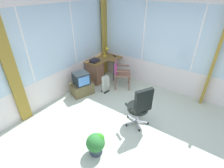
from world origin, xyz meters
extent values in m
cube|color=beige|center=(0.00, 0.00, -0.03)|extent=(5.38, 5.62, 0.06)
cube|color=silver|center=(0.00, 2.34, 0.41)|extent=(4.38, 0.06, 0.81)
cube|color=silver|center=(0.00, 2.34, 1.69)|extent=(4.30, 0.06, 1.77)
cube|color=white|center=(-0.73, 2.34, 1.69)|extent=(0.04, 0.07, 1.77)
cube|color=white|center=(0.73, 2.34, 1.69)|extent=(0.04, 0.07, 1.77)
cube|color=silver|center=(2.22, 0.00, 0.41)|extent=(0.06, 4.62, 0.81)
cube|color=silver|center=(2.22, 0.00, 1.69)|extent=(0.06, 4.53, 1.77)
cube|color=white|center=(2.22, -0.77, 1.69)|extent=(0.07, 0.04, 1.77)
cube|color=white|center=(2.22, 0.77, 1.69)|extent=(0.07, 0.04, 1.77)
cube|color=olive|center=(-1.21, 2.26, 1.33)|extent=(0.26, 0.08, 2.66)
cube|color=olive|center=(2.09, 2.21, 1.33)|extent=(0.26, 0.08, 2.66)
cube|color=olive|center=(2.14, -1.27, 1.33)|extent=(0.26, 0.08, 2.66)
cube|color=brown|center=(1.59, 2.02, 0.75)|extent=(1.16, 0.54, 0.02)
cube|color=brown|center=(1.90, 1.62, 0.75)|extent=(0.54, 0.26, 0.02)
cube|color=brown|center=(1.24, 2.02, 0.36)|extent=(0.40, 0.50, 0.72)
cylinder|color=#4C4C51|center=(1.67, 1.53, 0.37)|extent=(0.04, 0.04, 0.73)
cylinder|color=#4C4C51|center=(1.05, 2.25, 0.37)|extent=(0.04, 0.04, 0.73)
cylinder|color=yellow|center=(1.85, 2.05, 0.77)|extent=(0.13, 0.13, 0.02)
cylinder|color=yellow|center=(1.85, 2.05, 0.85)|extent=(0.02, 0.02, 0.15)
cylinder|color=yellow|center=(1.90, 2.02, 1.00)|extent=(0.03, 0.06, 0.14)
cone|color=yellow|center=(1.95, 1.98, 1.03)|extent=(0.14, 0.13, 0.12)
cube|color=black|center=(2.03, 1.74, 0.77)|extent=(0.09, 0.16, 0.02)
cube|color=black|center=(1.25, 2.02, 0.80)|extent=(0.31, 0.25, 0.09)
cylinder|color=brown|center=(1.43, 0.77, 0.24)|extent=(0.04, 0.04, 0.48)
cylinder|color=brown|center=(1.81, 1.00, 0.24)|extent=(0.04, 0.04, 0.48)
cylinder|color=brown|center=(1.20, 1.14, 0.24)|extent=(0.04, 0.04, 0.48)
cylinder|color=brown|center=(1.58, 1.37, 0.24)|extent=(0.04, 0.04, 0.48)
cube|color=brown|center=(1.51, 1.07, 0.50)|extent=(0.66, 0.66, 0.04)
cube|color=brown|center=(1.39, 1.26, 0.71)|extent=(0.39, 0.26, 0.39)
cube|color=#A7327D|center=(1.39, 1.26, 0.73)|extent=(0.42, 0.29, 0.33)
cube|color=brown|center=(1.32, 0.95, 0.68)|extent=(0.26, 0.39, 0.03)
cube|color=brown|center=(1.69, 1.18, 0.68)|extent=(0.26, 0.39, 0.03)
cube|color=#B7B7BF|center=(0.14, -0.06, 0.04)|extent=(0.26, 0.17, 0.02)
cylinder|color=black|center=(0.02, 0.02, 0.02)|extent=(0.05, 0.05, 0.05)
cube|color=#B7B7BF|center=(0.15, -0.22, 0.04)|extent=(0.23, 0.21, 0.02)
cylinder|color=black|center=(0.05, -0.31, 0.02)|extent=(0.05, 0.05, 0.05)
cube|color=#B7B7BF|center=(0.32, -0.25, 0.04)|extent=(0.14, 0.27, 0.02)
cylinder|color=black|center=(0.37, -0.38, 0.02)|extent=(0.05, 0.05, 0.05)
cube|color=#B7B7BF|center=(0.40, -0.11, 0.04)|extent=(0.28, 0.06, 0.02)
cylinder|color=black|center=(0.54, -0.10, 0.02)|extent=(0.05, 0.05, 0.05)
cube|color=#B7B7BF|center=(0.29, 0.01, 0.04)|extent=(0.10, 0.28, 0.02)
cylinder|color=black|center=(0.32, 0.15, 0.02)|extent=(0.05, 0.05, 0.05)
cylinder|color=#B7B7BF|center=(0.26, -0.13, 0.25)|extent=(0.05, 0.05, 0.37)
cylinder|color=black|center=(0.26, -0.13, 0.47)|extent=(0.50, 0.50, 0.09)
cube|color=black|center=(0.16, -0.29, 0.80)|extent=(0.41, 0.29, 0.56)
cube|color=black|center=(0.49, -0.26, 0.60)|extent=(0.15, 0.21, 0.04)
cube|color=black|center=(0.03, 0.01, 0.60)|extent=(0.15, 0.21, 0.04)
cube|color=brown|center=(0.44, 1.87, 0.18)|extent=(0.75, 0.64, 0.36)
cube|color=black|center=(0.44, 1.87, 0.54)|extent=(0.53, 0.52, 0.36)
cube|color=#508BD7|center=(0.36, 1.68, 0.54)|extent=(0.33, 0.13, 0.28)
cube|color=silver|center=(0.85, 1.37, 0.29)|extent=(0.04, 0.10, 0.53)
cube|color=silver|center=(0.89, 1.36, 0.29)|extent=(0.04, 0.10, 0.53)
cube|color=silver|center=(0.94, 1.35, 0.29)|extent=(0.04, 0.10, 0.53)
cube|color=silver|center=(0.98, 1.35, 0.29)|extent=(0.04, 0.10, 0.53)
cube|color=silver|center=(1.02, 1.34, 0.29)|extent=(0.04, 0.10, 0.53)
cube|color=black|center=(0.92, 1.28, 0.01)|extent=(0.23, 0.06, 0.03)
cube|color=black|center=(0.95, 1.42, 0.01)|extent=(0.23, 0.06, 0.03)
cube|color=silver|center=(1.06, 1.33, 0.32)|extent=(0.06, 0.10, 0.37)
cylinder|color=#2F3D49|center=(-0.98, 0.14, 0.07)|extent=(0.26, 0.26, 0.14)
sphere|color=#2F7935|center=(-0.98, 0.14, 0.28)|extent=(0.38, 0.38, 0.38)
sphere|color=#2D8722|center=(-0.90, 0.11, 0.36)|extent=(0.21, 0.21, 0.21)
camera|label=1|loc=(-2.60, -1.39, 2.95)|focal=26.67mm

